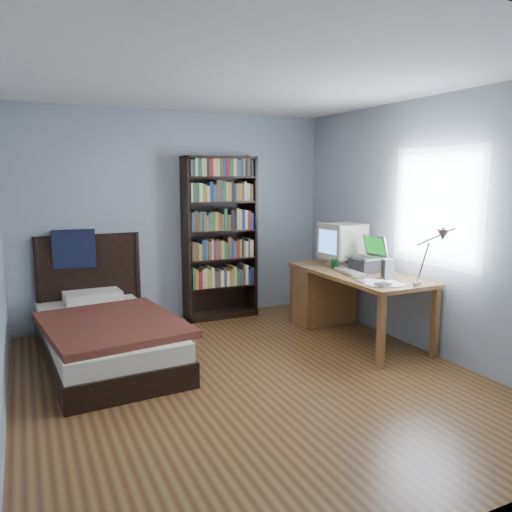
{
  "coord_description": "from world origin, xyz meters",
  "views": [
    {
      "loc": [
        -1.7,
        -3.73,
        1.75
      ],
      "look_at": [
        0.3,
        0.53,
        0.99
      ],
      "focal_mm": 35.0,
      "sensor_mm": 36.0,
      "label": 1
    }
  ],
  "objects_px": {
    "desk_lamp": "(439,241)",
    "keyboard": "(350,272)",
    "bookshelf": "(220,238)",
    "desk": "(331,291)",
    "bed": "(104,331)",
    "soda_can": "(334,264)",
    "laptop": "(365,262)",
    "speaker": "(388,269)",
    "crt_monitor": "(342,242)"
  },
  "relations": [
    {
      "from": "desk_lamp",
      "to": "keyboard",
      "type": "bearing_deg",
      "value": 95.49
    },
    {
      "from": "bookshelf",
      "to": "desk",
      "type": "bearing_deg",
      "value": -41.67
    },
    {
      "from": "bookshelf",
      "to": "bed",
      "type": "distance_m",
      "value": 1.88
    },
    {
      "from": "keyboard",
      "to": "desk",
      "type": "bearing_deg",
      "value": 85.19
    },
    {
      "from": "keyboard",
      "to": "soda_can",
      "type": "height_order",
      "value": "soda_can"
    },
    {
      "from": "laptop",
      "to": "speaker",
      "type": "relative_size",
      "value": 1.95
    },
    {
      "from": "laptop",
      "to": "crt_monitor",
      "type": "bearing_deg",
      "value": 87.51
    },
    {
      "from": "crt_monitor",
      "to": "speaker",
      "type": "bearing_deg",
      "value": -91.69
    },
    {
      "from": "soda_can",
      "to": "desk",
      "type": "bearing_deg",
      "value": 61.89
    },
    {
      "from": "desk",
      "to": "laptop",
      "type": "height_order",
      "value": "laptop"
    },
    {
      "from": "crt_monitor",
      "to": "laptop",
      "type": "height_order",
      "value": "crt_monitor"
    },
    {
      "from": "laptop",
      "to": "soda_can",
      "type": "relative_size",
      "value": 3.3
    },
    {
      "from": "keyboard",
      "to": "soda_can",
      "type": "distance_m",
      "value": 0.28
    },
    {
      "from": "desk",
      "to": "bookshelf",
      "type": "bearing_deg",
      "value": 138.33
    },
    {
      "from": "crt_monitor",
      "to": "bed",
      "type": "relative_size",
      "value": 0.22
    },
    {
      "from": "speaker",
      "to": "soda_can",
      "type": "bearing_deg",
      "value": 118.07
    },
    {
      "from": "crt_monitor",
      "to": "soda_can",
      "type": "distance_m",
      "value": 0.34
    },
    {
      "from": "laptop",
      "to": "soda_can",
      "type": "distance_m",
      "value": 0.35
    },
    {
      "from": "speaker",
      "to": "bookshelf",
      "type": "xyz_separation_m",
      "value": [
        -1.09,
        1.81,
        0.16
      ]
    },
    {
      "from": "soda_can",
      "to": "crt_monitor",
      "type": "bearing_deg",
      "value": 36.87
    },
    {
      "from": "desk",
      "to": "crt_monitor",
      "type": "height_order",
      "value": "crt_monitor"
    },
    {
      "from": "crt_monitor",
      "to": "bookshelf",
      "type": "height_order",
      "value": "bookshelf"
    },
    {
      "from": "speaker",
      "to": "bookshelf",
      "type": "distance_m",
      "value": 2.12
    },
    {
      "from": "laptop",
      "to": "bed",
      "type": "bearing_deg",
      "value": 166.69
    },
    {
      "from": "keyboard",
      "to": "laptop",
      "type": "bearing_deg",
      "value": 3.7
    },
    {
      "from": "bed",
      "to": "soda_can",
      "type": "bearing_deg",
      "value": -7.76
    },
    {
      "from": "desk",
      "to": "keyboard",
      "type": "bearing_deg",
      "value": -102.49
    },
    {
      "from": "laptop",
      "to": "bed",
      "type": "distance_m",
      "value": 2.76
    },
    {
      "from": "bookshelf",
      "to": "soda_can",
      "type": "bearing_deg",
      "value": -51.55
    },
    {
      "from": "desk",
      "to": "keyboard",
      "type": "xyz_separation_m",
      "value": [
        -0.11,
        -0.5,
        0.32
      ]
    },
    {
      "from": "desk",
      "to": "laptop",
      "type": "xyz_separation_m",
      "value": [
        0.07,
        -0.52,
        0.42
      ]
    },
    {
      "from": "crt_monitor",
      "to": "bookshelf",
      "type": "xyz_separation_m",
      "value": [
        -1.11,
        0.99,
        -0.01
      ]
    },
    {
      "from": "crt_monitor",
      "to": "desk",
      "type": "bearing_deg",
      "value": 140.14
    },
    {
      "from": "keyboard",
      "to": "speaker",
      "type": "xyz_separation_m",
      "value": [
        0.17,
        -0.39,
        0.09
      ]
    },
    {
      "from": "laptop",
      "to": "bed",
      "type": "relative_size",
      "value": 0.18
    },
    {
      "from": "laptop",
      "to": "bed",
      "type": "xyz_separation_m",
      "value": [
        -2.63,
        0.62,
        -0.59
      ]
    },
    {
      "from": "laptop",
      "to": "soda_can",
      "type": "bearing_deg",
      "value": 123.07
    },
    {
      "from": "desk",
      "to": "speaker",
      "type": "distance_m",
      "value": 0.98
    },
    {
      "from": "crt_monitor",
      "to": "bed",
      "type": "xyz_separation_m",
      "value": [
        -2.64,
        0.18,
        -0.75
      ]
    },
    {
      "from": "bookshelf",
      "to": "bed",
      "type": "height_order",
      "value": "bookshelf"
    },
    {
      "from": "desk",
      "to": "soda_can",
      "type": "relative_size",
      "value": 14.64
    },
    {
      "from": "keyboard",
      "to": "bed",
      "type": "height_order",
      "value": "bed"
    },
    {
      "from": "speaker",
      "to": "bed",
      "type": "relative_size",
      "value": 0.09
    },
    {
      "from": "crt_monitor",
      "to": "keyboard",
      "type": "height_order",
      "value": "crt_monitor"
    },
    {
      "from": "crt_monitor",
      "to": "laptop",
      "type": "distance_m",
      "value": 0.47
    },
    {
      "from": "soda_can",
      "to": "desk_lamp",
      "type": "bearing_deg",
      "value": -85.19
    },
    {
      "from": "desk",
      "to": "bed",
      "type": "relative_size",
      "value": 0.78
    },
    {
      "from": "speaker",
      "to": "bed",
      "type": "xyz_separation_m",
      "value": [
        -2.62,
        0.99,
        -0.58
      ]
    },
    {
      "from": "soda_can",
      "to": "bed",
      "type": "relative_size",
      "value": 0.05
    },
    {
      "from": "desk_lamp",
      "to": "speaker",
      "type": "relative_size",
      "value": 2.93
    }
  ]
}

